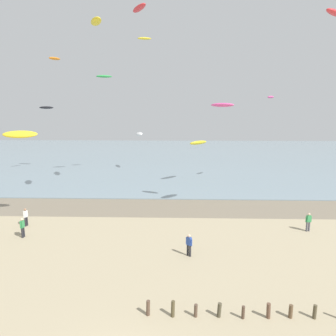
{
  "coord_description": "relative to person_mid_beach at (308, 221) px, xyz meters",
  "views": [
    {
      "loc": [
        2.53,
        -9.67,
        10.7
      ],
      "look_at": [
        1.93,
        11.37,
        6.61
      ],
      "focal_mm": 32.07,
      "sensor_mm": 36.0,
      "label": 1
    }
  ],
  "objects": [
    {
      "name": "kite_aloft_2",
      "position": [
        -29.67,
        19.76,
        17.13
      ],
      "size": [
        1.61,
        1.92,
        0.5
      ],
      "primitive_type": "ellipsoid",
      "rotation": [
        0.39,
        0.0,
        4.11
      ],
      "color": "orange"
    },
    {
      "name": "kite_aloft_9",
      "position": [
        0.46,
        -0.1,
        17.21
      ],
      "size": [
        2.49,
        2.37,
        0.61
      ],
      "primitive_type": "ellipsoid",
      "rotation": [
        0.27,
        0.0,
        0.74
      ],
      "color": "red"
    },
    {
      "name": "kite_aloft_3",
      "position": [
        -26.19,
        1.53,
        7.57
      ],
      "size": [
        3.27,
        1.25,
        0.93
      ],
      "primitive_type": "ellipsoid",
      "rotation": [
        0.47,
        0.0,
        0.03
      ],
      "color": "yellow"
    },
    {
      "name": "groyne_near",
      "position": [
        -5.36,
        -11.64,
        -0.51
      ],
      "size": [
        16.45,
        0.37,
        0.96
      ],
      "color": "brown",
      "rests_on": "ground"
    },
    {
      "name": "kite_aloft_5",
      "position": [
        -8.68,
        17.51,
        5.13
      ],
      "size": [
        3.23,
        3.17,
        0.83
      ],
      "primitive_type": "ellipsoid",
      "rotation": [
        -0.3,
        0.0,
        0.76
      ],
      "color": "yellow"
    },
    {
      "name": "person_right_flank",
      "position": [
        -24.85,
        -2.01,
        0.0
      ],
      "size": [
        0.25,
        0.57,
        1.71
      ],
      "color": "#232328",
      "rests_on": "ground"
    },
    {
      "name": "kite_aloft_4",
      "position": [
        -16.1,
        10.84,
        21.07
      ],
      "size": [
        2.45,
        3.35,
        0.72
      ],
      "primitive_type": "ellipsoid",
      "rotation": [
        -0.21,
        0.0,
        2.05
      ],
      "color": "red"
    },
    {
      "name": "sea",
      "position": [
        -14.34,
        44.27,
        -0.87
      ],
      "size": [
        160.0,
        70.0,
        0.1
      ],
      "primitive_type": "cube",
      "color": "gray",
      "rests_on": "ground"
    },
    {
      "name": "kite_aloft_10",
      "position": [
        -16.46,
        19.69,
        19.78
      ],
      "size": [
        2.06,
        1.02,
        0.33
      ],
      "primitive_type": "ellipsoid",
      "rotation": [
        0.02,
        0.0,
        0.2
      ],
      "color": "yellow"
    },
    {
      "name": "kite_aloft_1",
      "position": [
        -19.86,
        6.05,
        18.4
      ],
      "size": [
        2.1,
        2.96,
        0.63
      ],
      "primitive_type": "ellipsoid",
      "rotation": [
        0.21,
        0.0,
        2.02
      ],
      "color": "yellow"
    },
    {
      "name": "person_mid_beach",
      "position": [
        0.0,
        0.0,
        0.0
      ],
      "size": [
        0.56,
        0.28,
        1.71
      ],
      "color": "#4C4C56",
      "rests_on": "ground"
    },
    {
      "name": "person_left_flank",
      "position": [
        -25.84,
        0.52,
        0.0
      ],
      "size": [
        0.28,
        0.56,
        1.71
      ],
      "color": "#232328",
      "rests_on": "ground"
    },
    {
      "name": "person_by_waterline",
      "position": [
        -10.84,
        -4.95,
        0.0
      ],
      "size": [
        0.46,
        0.4,
        1.71
      ],
      "color": "#232328",
      "rests_on": "ground"
    },
    {
      "name": "kite_aloft_7",
      "position": [
        1.19,
        17.27,
        11.52
      ],
      "size": [
        1.67,
        1.95,
        0.43
      ],
      "primitive_type": "ellipsoid",
      "rotation": [
        0.2,
        0.0,
        4.09
      ],
      "color": "#E54C99"
    },
    {
      "name": "kite_aloft_6",
      "position": [
        -7.14,
        5.77,
        10.27
      ],
      "size": [
        2.56,
        1.75,
        0.53
      ],
      "primitive_type": "ellipsoid",
      "rotation": [
        -0.2,
        0.0,
        5.86
      ],
      "color": "#E54C99"
    },
    {
      "name": "kite_aloft_0",
      "position": [
        -34.19,
        26.16,
        10.17
      ],
      "size": [
        2.78,
        1.32,
        0.56
      ],
      "primitive_type": "ellipsoid",
      "rotation": [
        -0.16,
        0.0,
        6.13
      ],
      "color": "black"
    },
    {
      "name": "kite_aloft_11",
      "position": [
        -22.67,
        20.46,
        14.68
      ],
      "size": [
        2.45,
        1.31,
        0.41
      ],
      "primitive_type": "ellipsoid",
      "rotation": [
        0.05,
        0.0,
        3.39
      ],
      "color": "green"
    },
    {
      "name": "wet_sand_strip",
      "position": [
        -14.34,
        6.15,
        -0.91
      ],
      "size": [
        120.0,
        6.24,
        0.01
      ],
      "primitive_type": "cube",
      "color": "#7A6D59",
      "rests_on": "ground"
    },
    {
      "name": "kite_aloft_8",
      "position": [
        -18.34,
        26.81,
        5.63
      ],
      "size": [
        2.06,
        3.19,
        0.81
      ],
      "primitive_type": "ellipsoid",
      "rotation": [
        0.39,
        0.0,
        5.07
      ],
      "color": "white"
    }
  ]
}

